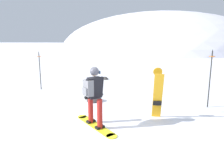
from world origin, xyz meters
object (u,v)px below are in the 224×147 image
at_px(spare_snowboard, 158,94).
at_px(piste_marker_near, 210,75).
at_px(snowboarder_main, 94,95).
at_px(rock_dark, 95,101).
at_px(rock_small, 105,79).
at_px(rock_mid, 94,84).
at_px(piste_marker_far, 40,68).

xyz_separation_m(spare_snowboard, piste_marker_near, (1.98, 1.25, 0.39)).
xyz_separation_m(snowboarder_main, spare_snowboard, (1.84, 0.73, -0.11)).
distance_m(rock_dark, rock_small, 4.28).
bearing_deg(piste_marker_near, rock_mid, 146.47).
bearing_deg(snowboarder_main, spare_snowboard, 21.68).
relative_size(piste_marker_near, rock_dark, 3.35).
bearing_deg(piste_marker_near, rock_small, 134.94).
height_order(piste_marker_far, rock_mid, piste_marker_far).
height_order(piste_marker_near, rock_dark, piste_marker_near).
xyz_separation_m(snowboarder_main, piste_marker_near, (3.82, 1.98, 0.29)).
relative_size(snowboarder_main, piste_marker_near, 0.81).
bearing_deg(snowboarder_main, rock_small, 95.96).
bearing_deg(piste_marker_far, rock_dark, -27.16).
bearing_deg(spare_snowboard, piste_marker_far, 150.27).
distance_m(spare_snowboard, rock_dark, 2.84).
distance_m(rock_dark, rock_mid, 3.11).
height_order(snowboarder_main, rock_dark, snowboarder_main).
xyz_separation_m(piste_marker_far, rock_dark, (3.03, -1.55, -1.09)).
bearing_deg(rock_small, piste_marker_far, -135.79).
distance_m(snowboarder_main, piste_marker_near, 4.31).
bearing_deg(piste_marker_near, piste_marker_far, 166.26).
bearing_deg(piste_marker_far, rock_mid, 31.99).
distance_m(piste_marker_far, rock_small, 4.05).
relative_size(snowboarder_main, spare_snowboard, 1.07).
xyz_separation_m(snowboarder_main, rock_small, (-0.68, 6.48, -0.92)).
bearing_deg(snowboarder_main, piste_marker_far, 132.71).
relative_size(spare_snowboard, piste_marker_far, 0.84).
height_order(spare_snowboard, rock_small, spare_snowboard).
bearing_deg(rock_mid, snowboarder_main, -78.09).
height_order(snowboarder_main, spare_snowboard, snowboarder_main).
xyz_separation_m(spare_snowboard, rock_small, (-2.51, 5.75, -0.81)).
distance_m(snowboarder_main, rock_mid, 5.44).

